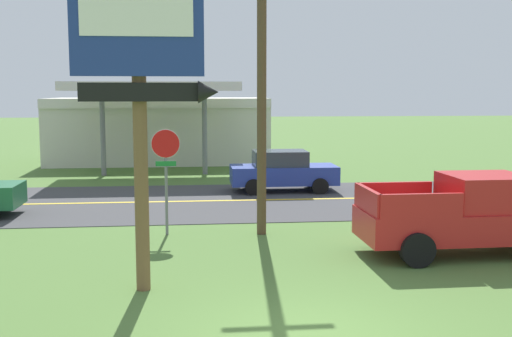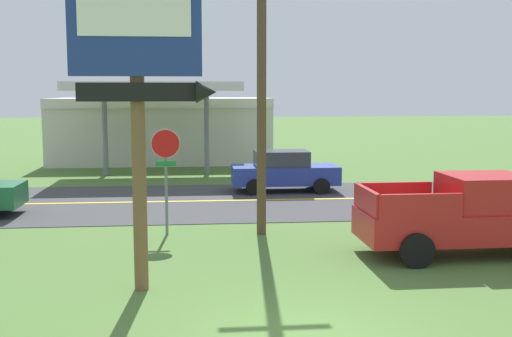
{
  "view_description": "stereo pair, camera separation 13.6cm",
  "coord_description": "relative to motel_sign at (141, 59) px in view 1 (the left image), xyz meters",
  "views": [
    {
      "loc": [
        -1.87,
        -9.62,
        3.97
      ],
      "look_at": [
        0.0,
        8.0,
        1.8
      ],
      "focal_mm": 44.25,
      "sensor_mm": 36.0,
      "label": 1
    },
    {
      "loc": [
        -1.73,
        -9.63,
        3.97
      ],
      "look_at": [
        0.0,
        8.0,
        1.8
      ],
      "focal_mm": 44.25,
      "sensor_mm": 36.0,
      "label": 2
    }
  ],
  "objects": [
    {
      "name": "pickup_red_parked_on_lawn",
      "position": [
        7.67,
        2.12,
        -3.62
      ],
      "size": [
        5.22,
        2.29,
        1.96
      ],
      "color": "red",
      "rests_on": "ground"
    },
    {
      "name": "road_centre_line",
      "position": [
        2.76,
        10.25,
        -4.56
      ],
      "size": [
        126.0,
        0.2,
        0.01
      ],
      "primitive_type": "cube",
      "color": "gold",
      "rests_on": "road_asphalt"
    },
    {
      "name": "stop_sign",
      "position": [
        0.24,
        4.99,
        -2.56
      ],
      "size": [
        0.8,
        0.08,
        2.95
      ],
      "color": "slate",
      "rests_on": "ground"
    },
    {
      "name": "motel_sign",
      "position": [
        0.0,
        0.0,
        0.0
      ],
      "size": [
        2.79,
        0.54,
        6.74
      ],
      "color": "brown",
      "rests_on": "ground"
    },
    {
      "name": "gas_station",
      "position": [
        -0.77,
        23.58,
        -2.64
      ],
      "size": [
        12.0,
        11.5,
        4.4
      ],
      "color": "beige",
      "rests_on": "ground"
    },
    {
      "name": "car_blue_mid_lane",
      "position": [
        4.57,
        12.25,
        -3.76
      ],
      "size": [
        4.2,
        2.0,
        1.64
      ],
      "color": "#233893",
      "rests_on": "ground"
    },
    {
      "name": "utility_pole",
      "position": [
        2.87,
        4.84,
        0.21
      ],
      "size": [
        2.13,
        0.26,
        8.93
      ],
      "color": "brown",
      "rests_on": "ground"
    },
    {
      "name": "road_asphalt",
      "position": [
        2.76,
        10.25,
        -4.58
      ],
      "size": [
        140.0,
        8.0,
        0.02
      ],
      "primitive_type": "cube",
      "color": "#3D3D3F",
      "rests_on": "ground"
    }
  ]
}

